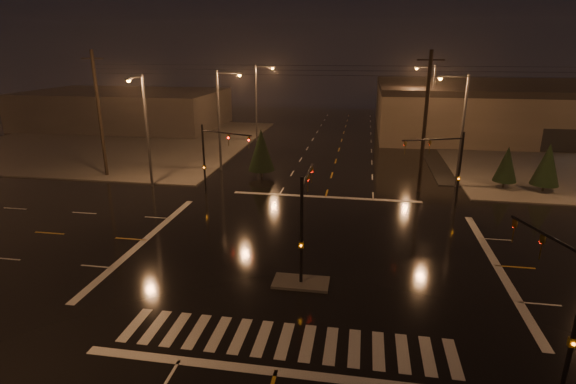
% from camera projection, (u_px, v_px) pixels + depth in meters
% --- Properties ---
extents(ground, '(140.00, 140.00, 0.00)m').
position_uv_depth(ground, '(310.00, 252.00, 27.93)').
color(ground, black).
rests_on(ground, ground).
extents(sidewalk_nw, '(36.00, 36.00, 0.12)m').
position_uv_depth(sidewalk_nw, '(117.00, 141.00, 60.85)').
color(sidewalk_nw, '#4C4944').
rests_on(sidewalk_nw, ground).
extents(median_island, '(3.00, 1.60, 0.15)m').
position_uv_depth(median_island, '(301.00, 283.00, 24.15)').
color(median_island, '#4C4944').
rests_on(median_island, ground).
extents(crosswalk, '(15.00, 2.60, 0.01)m').
position_uv_depth(crosswalk, '(285.00, 340.00, 19.48)').
color(crosswalk, beige).
rests_on(crosswalk, ground).
extents(stop_bar_near, '(16.00, 0.50, 0.01)m').
position_uv_depth(stop_bar_near, '(276.00, 372.00, 17.61)').
color(stop_bar_near, beige).
rests_on(stop_bar_near, ground).
extents(stop_bar_far, '(16.00, 0.50, 0.01)m').
position_uv_depth(stop_bar_far, '(326.00, 197.00, 38.26)').
color(stop_bar_far, beige).
rests_on(stop_bar_far, ground).
extents(commercial_block, '(30.00, 18.00, 5.60)m').
position_uv_depth(commercial_block, '(126.00, 109.00, 72.07)').
color(commercial_block, '#3D3736').
rests_on(commercial_block, ground).
extents(signal_mast_median, '(0.25, 4.59, 6.00)m').
position_uv_depth(signal_mast_median, '(304.00, 213.00, 23.90)').
color(signal_mast_median, black).
rests_on(signal_mast_median, ground).
extents(signal_mast_ne, '(4.84, 1.86, 6.00)m').
position_uv_depth(signal_mast_ne, '(448.00, 161.00, 34.77)').
color(signal_mast_ne, black).
rests_on(signal_mast_ne, ground).
extents(signal_mast_nw, '(4.84, 1.86, 6.00)m').
position_uv_depth(signal_mast_nw, '(213.00, 152.00, 37.80)').
color(signal_mast_nw, black).
rests_on(signal_mast_nw, ground).
extents(signal_mast_se, '(1.55, 3.87, 6.00)m').
position_uv_depth(signal_mast_se, '(563.00, 295.00, 16.02)').
color(signal_mast_se, black).
rests_on(signal_mast_se, ground).
extents(streetlight_1, '(2.77, 0.32, 10.00)m').
position_uv_depth(streetlight_1, '(222.00, 114.00, 44.83)').
color(streetlight_1, '#38383A').
rests_on(streetlight_1, ground).
extents(streetlight_2, '(2.77, 0.32, 10.00)m').
position_uv_depth(streetlight_2, '(258.00, 98.00, 59.85)').
color(streetlight_2, '#38383A').
rests_on(streetlight_2, ground).
extents(streetlight_3, '(2.77, 0.32, 10.00)m').
position_uv_depth(streetlight_3, '(459.00, 123.00, 39.39)').
color(streetlight_3, '#38383A').
rests_on(streetlight_3, ground).
extents(streetlight_4, '(2.77, 0.32, 10.00)m').
position_uv_depth(streetlight_4, '(430.00, 99.00, 58.16)').
color(streetlight_4, '#38383A').
rests_on(streetlight_4, ground).
extents(streetlight_5, '(0.32, 2.77, 10.00)m').
position_uv_depth(streetlight_5, '(145.00, 124.00, 39.20)').
color(streetlight_5, '#38383A').
rests_on(streetlight_5, ground).
extents(utility_pole_0, '(2.20, 0.32, 12.00)m').
position_uv_depth(utility_pole_0, '(99.00, 114.00, 42.70)').
color(utility_pole_0, black).
rests_on(utility_pole_0, ground).
extents(utility_pole_1, '(2.20, 0.32, 12.00)m').
position_uv_depth(utility_pole_1, '(425.00, 122.00, 37.92)').
color(utility_pole_1, black).
rests_on(utility_pole_1, ground).
extents(conifer_0, '(2.04, 2.04, 3.88)m').
position_uv_depth(conifer_0, '(507.00, 164.00, 39.85)').
color(conifer_0, black).
rests_on(conifer_0, ground).
extents(conifer_1, '(2.35, 2.35, 4.38)m').
position_uv_depth(conifer_1, '(547.00, 164.00, 38.77)').
color(conifer_1, black).
rests_on(conifer_1, ground).
extents(conifer_3, '(2.59, 2.59, 4.74)m').
position_uv_depth(conifer_3, '(261.00, 150.00, 43.42)').
color(conifer_3, black).
rests_on(conifer_3, ground).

